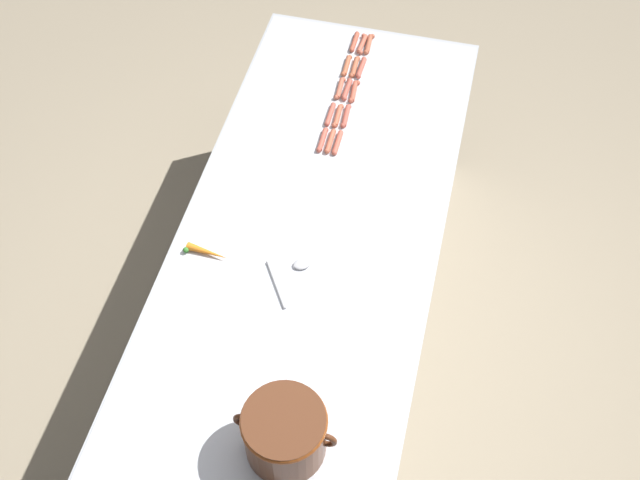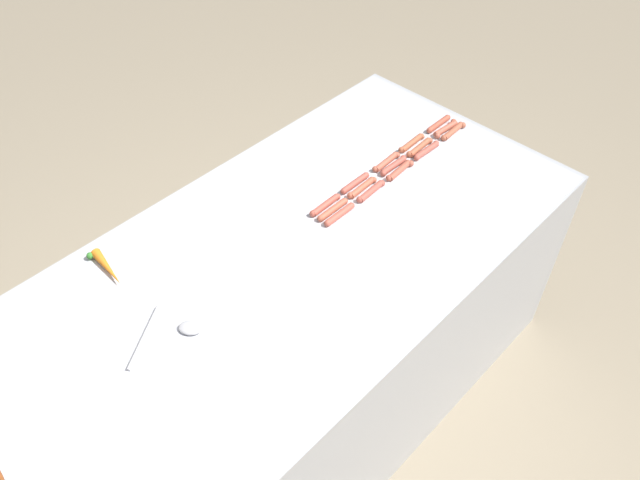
{
  "view_description": "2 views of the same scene",
  "coord_description": "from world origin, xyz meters",
  "px_view_note": "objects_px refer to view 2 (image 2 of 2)",
  "views": [
    {
      "loc": [
        -0.48,
        1.85,
        3.34
      ],
      "look_at": [
        -0.07,
        0.16,
        0.97
      ],
      "focal_mm": 44.55,
      "sensor_mm": 36.0,
      "label": 1
    },
    {
      "loc": [
        -1.03,
        0.74,
        2.34
      ],
      "look_at": [
        -0.09,
        -0.24,
        0.95
      ],
      "focal_mm": 35.56,
      "sensor_mm": 36.0,
      "label": 2
    }
  ],
  "objects_px": {
    "hot_dog_5": "(446,129)",
    "hot_dog_11": "(412,143)",
    "hot_dog_9": "(333,210)",
    "hot_dog_0": "(453,131)",
    "carrot": "(107,267)",
    "hot_dog_2": "(400,170)",
    "hot_dog_14": "(325,205)",
    "hot_dog_8": "(362,188)",
    "hot_dog_7": "(393,166)",
    "serving_spoon": "(175,331)",
    "hot_dog_4": "(340,215)",
    "hot_dog_6": "(420,147)",
    "hot_dog_1": "(427,151)",
    "hot_dog_10": "(439,124)",
    "hot_dog_12": "(386,162)",
    "hot_dog_3": "(371,191)",
    "hot_dog_13": "(355,183)"
  },
  "relations": [
    {
      "from": "hot_dog_5",
      "to": "hot_dog_11",
      "type": "xyz_separation_m",
      "value": [
        0.04,
        0.17,
        0.0
      ]
    },
    {
      "from": "hot_dog_11",
      "to": "hot_dog_9",
      "type": "bearing_deg",
      "value": 94.37
    },
    {
      "from": "hot_dog_0",
      "to": "carrot",
      "type": "height_order",
      "value": "carrot"
    },
    {
      "from": "hot_dog_2",
      "to": "hot_dog_14",
      "type": "xyz_separation_m",
      "value": [
        0.07,
        0.32,
        0.0
      ]
    },
    {
      "from": "hot_dog_8",
      "to": "hot_dog_9",
      "type": "xyz_separation_m",
      "value": [
        -0.0,
        0.16,
        0.0
      ]
    },
    {
      "from": "hot_dog_7",
      "to": "hot_dog_11",
      "type": "relative_size",
      "value": 1.0
    },
    {
      "from": "serving_spoon",
      "to": "hot_dog_0",
      "type": "bearing_deg",
      "value": -90.74
    },
    {
      "from": "hot_dog_4",
      "to": "hot_dog_6",
      "type": "xyz_separation_m",
      "value": [
        0.03,
        -0.48,
        0.0
      ]
    },
    {
      "from": "hot_dog_1",
      "to": "hot_dog_9",
      "type": "height_order",
      "value": "same"
    },
    {
      "from": "hot_dog_9",
      "to": "hot_dog_11",
      "type": "height_order",
      "value": "same"
    },
    {
      "from": "hot_dog_10",
      "to": "hot_dog_1",
      "type": "bearing_deg",
      "value": 112.3
    },
    {
      "from": "hot_dog_9",
      "to": "hot_dog_10",
      "type": "bearing_deg",
      "value": -86.79
    },
    {
      "from": "hot_dog_7",
      "to": "carrot",
      "type": "bearing_deg",
      "value": 72.08
    },
    {
      "from": "hot_dog_0",
      "to": "serving_spoon",
      "type": "xyz_separation_m",
      "value": [
        0.02,
        1.33,
        -0.0
      ]
    },
    {
      "from": "hot_dog_12",
      "to": "hot_dog_0",
      "type": "bearing_deg",
      "value": -101.79
    },
    {
      "from": "hot_dog_8",
      "to": "hot_dog_2",
      "type": "bearing_deg",
      "value": -102.27
    },
    {
      "from": "hot_dog_2",
      "to": "hot_dog_7",
      "type": "relative_size",
      "value": 1.0
    },
    {
      "from": "hot_dog_3",
      "to": "hot_dog_6",
      "type": "relative_size",
      "value": 1.0
    },
    {
      "from": "hot_dog_1",
      "to": "hot_dog_4",
      "type": "bearing_deg",
      "value": 90.06
    },
    {
      "from": "hot_dog_7",
      "to": "hot_dog_6",
      "type": "bearing_deg",
      "value": -90.77
    },
    {
      "from": "hot_dog_0",
      "to": "hot_dog_3",
      "type": "xyz_separation_m",
      "value": [
        0.0,
        0.49,
        0.0
      ]
    },
    {
      "from": "hot_dog_6",
      "to": "serving_spoon",
      "type": "relative_size",
      "value": 0.58
    },
    {
      "from": "hot_dog_0",
      "to": "hot_dog_8",
      "type": "xyz_separation_m",
      "value": [
        0.04,
        0.5,
        0.0
      ]
    },
    {
      "from": "hot_dog_14",
      "to": "hot_dog_4",
      "type": "bearing_deg",
      "value": 179.7
    },
    {
      "from": "hot_dog_9",
      "to": "hot_dog_12",
      "type": "bearing_deg",
      "value": -84.16
    },
    {
      "from": "hot_dog_2",
      "to": "hot_dog_13",
      "type": "relative_size",
      "value": 1.0
    },
    {
      "from": "hot_dog_0",
      "to": "hot_dog_7",
      "type": "relative_size",
      "value": 1.0
    },
    {
      "from": "hot_dog_7",
      "to": "hot_dog_2",
      "type": "bearing_deg",
      "value": 169.76
    },
    {
      "from": "hot_dog_1",
      "to": "carrot",
      "type": "bearing_deg",
      "value": 72.84
    },
    {
      "from": "hot_dog_4",
      "to": "hot_dog_10",
      "type": "relative_size",
      "value": 1.0
    },
    {
      "from": "hot_dog_2",
      "to": "carrot",
      "type": "xyz_separation_m",
      "value": [
        0.36,
        1.0,
        0.0
      ]
    },
    {
      "from": "hot_dog_10",
      "to": "serving_spoon",
      "type": "distance_m",
      "value": 1.33
    },
    {
      "from": "hot_dog_5",
      "to": "hot_dog_12",
      "type": "distance_m",
      "value": 0.32
    },
    {
      "from": "hot_dog_11",
      "to": "serving_spoon",
      "type": "xyz_separation_m",
      "value": [
        -0.05,
        1.16,
        -0.0
      ]
    },
    {
      "from": "hot_dog_9",
      "to": "hot_dog_11",
      "type": "bearing_deg",
      "value": -85.63
    },
    {
      "from": "hot_dog_0",
      "to": "hot_dog_14",
      "type": "relative_size",
      "value": 1.0
    },
    {
      "from": "hot_dog_2",
      "to": "carrot",
      "type": "relative_size",
      "value": 0.78
    },
    {
      "from": "hot_dog_7",
      "to": "serving_spoon",
      "type": "height_order",
      "value": "hot_dog_7"
    },
    {
      "from": "hot_dog_0",
      "to": "hot_dog_7",
      "type": "distance_m",
      "value": 0.33
    },
    {
      "from": "hot_dog_2",
      "to": "hot_dog_12",
      "type": "height_order",
      "value": "same"
    },
    {
      "from": "serving_spoon",
      "to": "carrot",
      "type": "bearing_deg",
      "value": 0.07
    },
    {
      "from": "hot_dog_5",
      "to": "hot_dog_6",
      "type": "relative_size",
      "value": 1.0
    },
    {
      "from": "hot_dog_10",
      "to": "serving_spoon",
      "type": "relative_size",
      "value": 0.58
    },
    {
      "from": "hot_dog_4",
      "to": "hot_dog_5",
      "type": "relative_size",
      "value": 1.0
    },
    {
      "from": "hot_dog_1",
      "to": "hot_dog_8",
      "type": "relative_size",
      "value": 1.0
    },
    {
      "from": "hot_dog_8",
      "to": "hot_dog_3",
      "type": "bearing_deg",
      "value": -169.18
    },
    {
      "from": "hot_dog_3",
      "to": "hot_dog_11",
      "type": "bearing_deg",
      "value": -77.75
    },
    {
      "from": "hot_dog_6",
      "to": "hot_dog_11",
      "type": "height_order",
      "value": "same"
    },
    {
      "from": "hot_dog_4",
      "to": "hot_dog_2",
      "type": "bearing_deg",
      "value": -89.89
    },
    {
      "from": "hot_dog_2",
      "to": "hot_dog_6",
      "type": "xyz_separation_m",
      "value": [
        0.03,
        -0.16,
        0.0
      ]
    }
  ]
}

